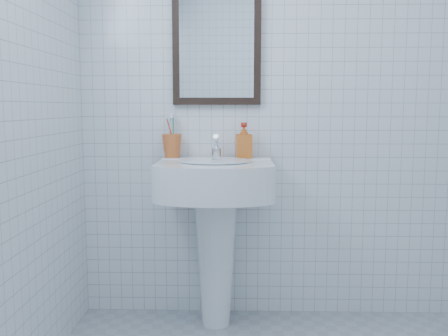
{
  "coord_description": "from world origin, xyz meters",
  "views": [
    {
      "loc": [
        -0.2,
        -1.69,
        1.23
      ],
      "look_at": [
        -0.26,
        0.86,
        0.91
      ],
      "focal_mm": 40.0,
      "sensor_mm": 36.0,
      "label": 1
    }
  ],
  "objects": [
    {
      "name": "faucet",
      "position": [
        -0.31,
        1.1,
        1.0
      ],
      "size": [
        0.06,
        0.12,
        0.14
      ],
      "color": "white",
      "rests_on": "washbasin"
    },
    {
      "name": "wall_back",
      "position": [
        0.0,
        1.2,
        1.25
      ],
      "size": [
        2.2,
        0.02,
        2.5
      ],
      "primitive_type": "cube",
      "color": "white",
      "rests_on": "ground"
    },
    {
      "name": "wall_mirror",
      "position": [
        -0.31,
        1.18,
        1.55
      ],
      "size": [
        0.5,
        0.04,
        0.62
      ],
      "color": "black",
      "rests_on": "wall_back"
    },
    {
      "name": "washbasin",
      "position": [
        -0.31,
        0.99,
        0.64
      ],
      "size": [
        0.62,
        0.45,
        0.95
      ],
      "color": "white",
      "rests_on": "ground"
    },
    {
      "name": "wall_front",
      "position": [
        0.0,
        -1.2,
        1.25
      ],
      "size": [
        2.2,
        0.02,
        2.5
      ],
      "primitive_type": "cube",
      "color": "white",
      "rests_on": "ground"
    },
    {
      "name": "toothbrush_cup",
      "position": [
        -0.57,
        1.12,
        1.01
      ],
      "size": [
        0.13,
        0.13,
        0.13
      ],
      "primitive_type": null,
      "rotation": [
        0.0,
        0.0,
        -0.14
      ],
      "color": "#CA5C27",
      "rests_on": "washbasin"
    },
    {
      "name": "soap_dispenser",
      "position": [
        -0.16,
        1.11,
        1.04
      ],
      "size": [
        0.1,
        0.1,
        0.2
      ],
      "primitive_type": "imported",
      "rotation": [
        0.0,
        0.0,
        0.09
      ],
      "color": "#B93F12",
      "rests_on": "washbasin"
    }
  ]
}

